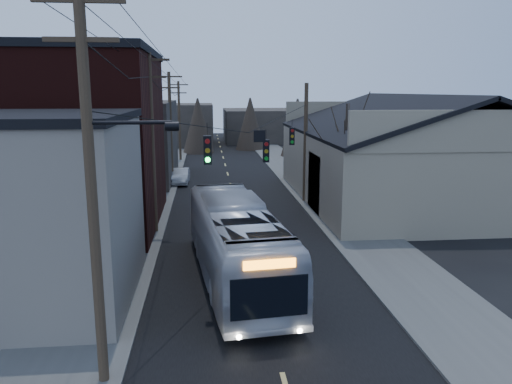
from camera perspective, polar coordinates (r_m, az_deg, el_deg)
road_surface at (r=40.73m, az=-2.75°, el=0.24°), size 9.00×110.00×0.02m
sidewalk_left at (r=40.91m, az=-11.88°, el=0.12°), size 4.00×110.00×0.12m
sidewalk_right at (r=41.56m, az=6.23°, el=0.48°), size 4.00×110.00×0.12m
building_clapboard at (r=20.62m, az=-25.29°, el=-2.17°), size 8.00×8.00×7.00m
building_brick at (r=31.07m, az=-20.63°, el=5.29°), size 10.00×12.00×10.00m
building_left_far at (r=46.71m, az=-14.98°, el=5.65°), size 9.00×14.00×7.00m
warehouse at (r=38.37m, az=17.43°, el=3.09°), size 16.16×20.60×7.73m
building_far_left at (r=75.16m, az=-8.83°, el=7.62°), size 10.00×12.00×6.00m
building_far_right at (r=80.59m, az=0.71°, el=7.65°), size 12.00×14.00×5.00m
bare_tree at (r=31.40m, az=10.13°, el=3.33°), size 0.40×0.40×7.20m
utility_lines at (r=34.18m, az=-7.56°, el=6.35°), size 11.24×45.28×10.50m
bus at (r=21.21m, az=-2.27°, el=-5.75°), size 4.15×12.38×3.38m
parked_car at (r=43.88m, az=-8.61°, el=1.80°), size 1.50×4.03×1.32m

